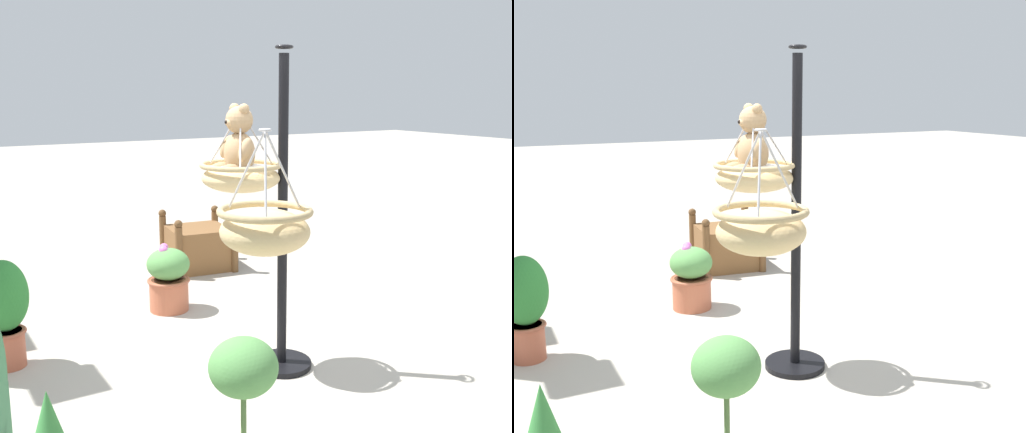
{
  "view_description": "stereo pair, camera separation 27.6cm",
  "coord_description": "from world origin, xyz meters",
  "views": [
    {
      "loc": [
        -3.68,
        2.25,
        1.99
      ],
      "look_at": [
        0.01,
        0.08,
        1.11
      ],
      "focal_mm": 43.33,
      "sensor_mm": 36.0,
      "label": 1
    },
    {
      "loc": [
        -3.81,
        2.01,
        1.99
      ],
      "look_at": [
        0.01,
        0.08,
        1.11
      ],
      "focal_mm": 43.33,
      "sensor_mm": 36.0,
      "label": 2
    }
  ],
  "objects": [
    {
      "name": "teddy_bear",
      "position": [
        0.02,
        0.21,
        1.63
      ],
      "size": [
        0.34,
        0.29,
        0.49
      ],
      "color": "tan"
    },
    {
      "name": "display_pole_central",
      "position": [
        -0.13,
        -0.06,
        0.69
      ],
      "size": [
        0.44,
        0.44,
        2.28
      ],
      "color": "black",
      "rests_on": "ground"
    },
    {
      "name": "wooden_planter_box",
      "position": [
        2.51,
        -0.64,
        0.26
      ],
      "size": [
        0.8,
        0.8,
        0.64
      ],
      "color": "brown",
      "rests_on": "ground"
    },
    {
      "name": "potted_plant_fern_front",
      "position": [
        1.39,
        0.19,
        0.31
      ],
      "size": [
        0.39,
        0.39,
        0.62
      ],
      "color": "#BC6042",
      "rests_on": "ground"
    },
    {
      "name": "ground_plane",
      "position": [
        0.0,
        0.0,
        0.0
      ],
      "size": [
        40.0,
        40.0,
        0.0
      ],
      "primitive_type": "plane",
      "color": "#A8A093"
    },
    {
      "name": "hanging_basket_left_high",
      "position": [
        -1.17,
        0.72,
        1.33
      ],
      "size": [
        0.47,
        0.47,
        0.61
      ],
      "color": "tan"
    },
    {
      "name": "hanging_basket_with_teddy",
      "position": [
        0.02,
        0.19,
        1.41
      ],
      "size": [
        0.57,
        0.57,
        0.56
      ],
      "color": "tan"
    },
    {
      "name": "potted_plant_tall_leafy",
      "position": [
        0.88,
        1.67,
        0.45
      ],
      "size": [
        0.35,
        0.35,
        0.81
      ],
      "color": "#AD563D",
      "rests_on": "ground"
    }
  ]
}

